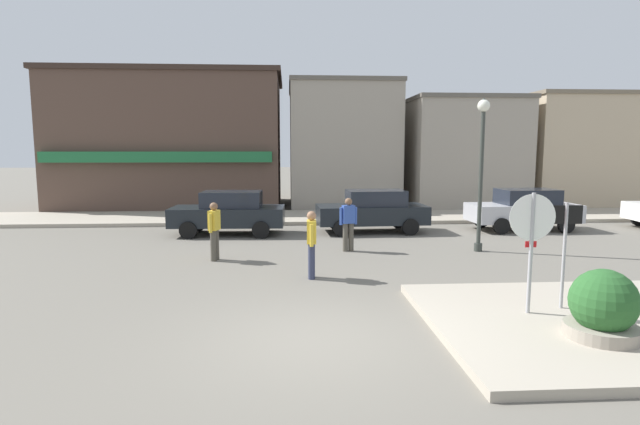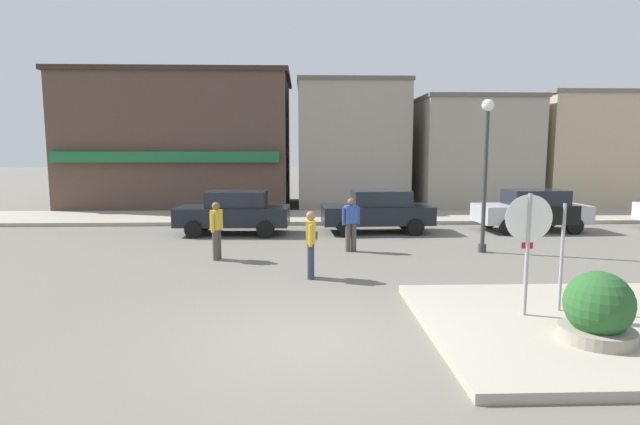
{
  "view_description": "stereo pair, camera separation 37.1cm",
  "coord_description": "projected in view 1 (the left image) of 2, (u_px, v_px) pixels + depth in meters",
  "views": [
    {
      "loc": [
        -0.44,
        -7.67,
        3.04
      ],
      "look_at": [
        0.33,
        4.5,
        1.5
      ],
      "focal_mm": 28.0,
      "sensor_mm": 36.0,
      "label": 1
    },
    {
      "loc": [
        -0.07,
        -7.69,
        3.04
      ],
      "look_at": [
        0.33,
        4.5,
        1.5
      ],
      "focal_mm": 28.0,
      "sensor_mm": 36.0,
      "label": 2
    }
  ],
  "objects": [
    {
      "name": "sidewalk_corner",
      "position": [
        615.0,
        323.0,
        8.58
      ],
      "size": [
        6.4,
        4.8,
        0.15
      ],
      "primitive_type": "cube",
      "color": "#A89E8C",
      "rests_on": "ground"
    },
    {
      "name": "kerb_far",
      "position": [
        299.0,
        217.0,
        22.06
      ],
      "size": [
        80.0,
        4.0,
        0.15
      ],
      "primitive_type": "cube",
      "color": "#A89E8C",
      "rests_on": "ground"
    },
    {
      "name": "lamp_post",
      "position": [
        482.0,
        152.0,
        14.66
      ],
      "size": [
        0.36,
        0.36,
        4.54
      ],
      "color": "#333833",
      "rests_on": "ground"
    },
    {
      "name": "parked_car_second",
      "position": [
        373.0,
        210.0,
        18.41
      ],
      "size": [
        4.08,
        2.02,
        1.56
      ],
      "color": "black",
      "rests_on": "ground"
    },
    {
      "name": "building_corner_shop",
      "position": [
        175.0,
        142.0,
        26.67
      ],
      "size": [
        11.51,
        7.48,
        6.92
      ],
      "color": "brown",
      "rests_on": "ground"
    },
    {
      "name": "pedestrian_crossing_near",
      "position": [
        312.0,
        242.0,
        11.77
      ],
      "size": [
        0.23,
        0.55,
        1.61
      ],
      "color": "#2D334C",
      "rests_on": "ground"
    },
    {
      "name": "parked_car_nearest",
      "position": [
        229.0,
        212.0,
        17.88
      ],
      "size": [
        4.05,
        1.98,
        1.56
      ],
      "color": "black",
      "rests_on": "ground"
    },
    {
      "name": "building_storefront_left_mid",
      "position": [
        453.0,
        153.0,
        27.74
      ],
      "size": [
        5.79,
        7.9,
        5.7
      ],
      "color": "#9E9384",
      "rests_on": "ground"
    },
    {
      "name": "parked_car_third",
      "position": [
        524.0,
        209.0,
        18.88
      ],
      "size": [
        4.07,
        2.01,
        1.56
      ],
      "color": "#B7B7BC",
      "rests_on": "ground"
    },
    {
      "name": "stop_sign",
      "position": [
        531.0,
        237.0,
        8.73
      ],
      "size": [
        0.82,
        0.07,
        2.3
      ],
      "color": "#9E9EA3",
      "rests_on": "ground"
    },
    {
      "name": "one_way_sign",
      "position": [
        564.0,
        245.0,
        9.03
      ],
      "size": [
        0.6,
        0.06,
        2.1
      ],
      "color": "#9E9EA3",
      "rests_on": "ground"
    },
    {
      "name": "building_storefront_right_near",
      "position": [
        586.0,
        151.0,
        28.33
      ],
      "size": [
        9.0,
        7.56,
        5.94
      ],
      "color": "tan",
      "rests_on": "ground"
    },
    {
      "name": "pedestrian_crossing_far",
      "position": [
        348.0,
        223.0,
        14.93
      ],
      "size": [
        0.56,
        0.29,
        1.61
      ],
      "color": "#4C473D",
      "rests_on": "ground"
    },
    {
      "name": "planter",
      "position": [
        603.0,
        312.0,
        7.68
      ],
      "size": [
        1.1,
        1.1,
        1.23
      ],
      "color": "gray",
      "rests_on": "ground"
    },
    {
      "name": "building_storefront_left_near",
      "position": [
        340.0,
        145.0,
        27.61
      ],
      "size": [
        5.63,
        7.3,
        6.53
      ],
      "color": "#9E9384",
      "rests_on": "ground"
    },
    {
      "name": "ground_plane",
      "position": [
        317.0,
        340.0,
        8.01
      ],
      "size": [
        160.0,
        160.0,
        0.0
      ],
      "primitive_type": "plane",
      "color": "#6B665B"
    },
    {
      "name": "pedestrian_kerb_side",
      "position": [
        214.0,
        229.0,
        13.68
      ],
      "size": [
        0.31,
        0.55,
        1.61
      ],
      "color": "#4C473D",
      "rests_on": "ground"
    }
  ]
}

